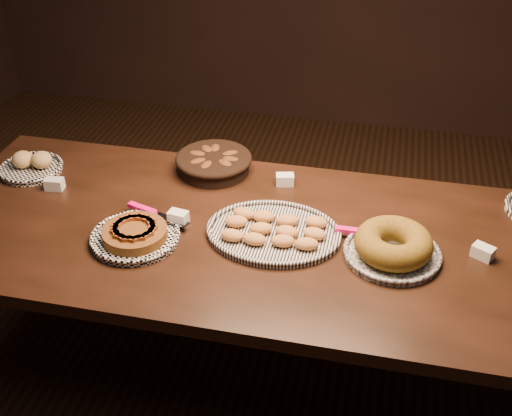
% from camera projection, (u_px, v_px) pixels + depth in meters
% --- Properties ---
extents(ground, '(5.00, 5.00, 0.00)m').
position_uv_depth(ground, '(255.00, 376.00, 2.70)').
color(ground, black).
rests_on(ground, ground).
extents(buffet_table, '(2.40, 1.00, 0.75)m').
position_uv_depth(buffet_table, '(254.00, 249.00, 2.32)').
color(buffet_table, black).
rests_on(buffet_table, ground).
extents(apple_tart_plate, '(0.33, 0.34, 0.06)m').
position_uv_depth(apple_tart_plate, '(135.00, 235.00, 2.23)').
color(apple_tart_plate, white).
rests_on(apple_tart_plate, buffet_table).
extents(madeleine_platter, '(0.47, 0.38, 0.05)m').
position_uv_depth(madeleine_platter, '(273.00, 231.00, 2.25)').
color(madeleine_platter, black).
rests_on(madeleine_platter, buffet_table).
extents(bundt_cake_plate, '(0.37, 0.34, 0.10)m').
position_uv_depth(bundt_cake_plate, '(393.00, 246.00, 2.14)').
color(bundt_cake_plate, black).
rests_on(bundt_cake_plate, buffet_table).
extents(croissant_basket, '(0.34, 0.34, 0.08)m').
position_uv_depth(croissant_basket, '(214.00, 162.00, 2.61)').
color(croissant_basket, black).
rests_on(croissant_basket, buffet_table).
extents(bread_roll_plate, '(0.26, 0.26, 0.08)m').
position_uv_depth(bread_roll_plate, '(31.00, 165.00, 2.62)').
color(bread_roll_plate, white).
rests_on(bread_roll_plate, buffet_table).
extents(tent_cards, '(1.69, 0.40, 0.04)m').
position_uv_depth(tent_cards, '(271.00, 212.00, 2.34)').
color(tent_cards, white).
rests_on(tent_cards, buffet_table).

